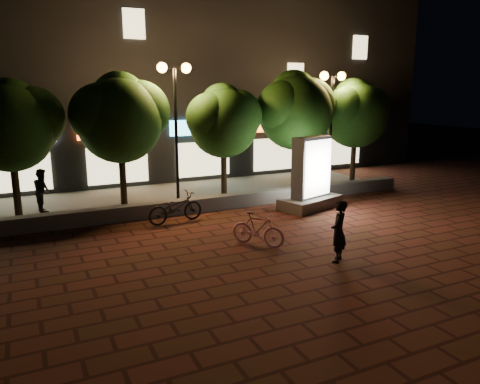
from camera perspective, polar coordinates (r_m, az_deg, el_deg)
ground at (r=13.56m, az=5.27°, el=-5.89°), size 80.00×80.00×0.00m
retaining_wall at (r=16.90m, az=-1.67°, el=-1.18°), size 16.00×0.45×0.50m
sidewalk at (r=19.20m, az=-4.70°, el=-0.16°), size 16.00×5.00×0.08m
building_block at (r=24.90m, az=-10.46°, el=14.12°), size 28.00×8.12×11.30m
tree_far_left at (r=16.49m, az=-26.88°, el=7.82°), size 3.36×2.80×4.63m
tree_left at (r=16.79m, az=-14.79°, el=9.35°), size 3.60×3.00×4.89m
tree_mid at (r=18.00m, az=-2.02°, el=9.23°), size 3.24×2.70×4.50m
tree_right at (r=19.54m, az=7.04°, el=10.45°), size 3.72×3.10×5.07m
tree_far_right at (r=21.43m, az=14.35°, el=9.83°), size 3.48×2.90×4.76m
street_lamp_left at (r=16.99m, az=-8.16°, el=11.65°), size 1.26×0.36×5.18m
street_lamp_right at (r=20.25m, az=11.47°, el=11.31°), size 1.26×0.36×4.98m
ad_kiosk at (r=16.96m, az=8.92°, el=1.56°), size 2.70×1.91×2.65m
scooter_pink at (r=12.83m, az=2.26°, el=-4.69°), size 1.31×1.54×0.96m
rider at (r=11.81m, az=12.29°, el=-4.87°), size 0.69×0.68×1.61m
scooter_parked at (r=15.14m, az=-8.12°, el=-1.96°), size 2.01×0.95×1.01m
pedestrian at (r=17.46m, az=-23.57°, el=0.22°), size 0.69×0.83×1.54m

